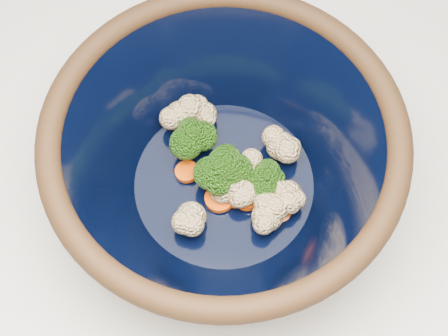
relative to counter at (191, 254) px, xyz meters
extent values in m
plane|color=#9E7A54|center=(0.00, 0.00, -0.45)|extent=(3.00, 3.00, 0.00)
cube|color=white|center=(0.00, 0.00, 0.00)|extent=(1.20, 1.20, 0.90)
cylinder|color=black|center=(0.07, -0.06, 0.46)|extent=(0.20, 0.20, 0.01)
torus|color=black|center=(0.07, -0.06, 0.59)|extent=(0.34, 0.34, 0.02)
cylinder|color=black|center=(0.07, -0.06, 0.48)|extent=(0.19, 0.19, 0.00)
cylinder|color=#608442|center=(0.06, -0.07, 0.49)|extent=(0.01, 0.01, 0.02)
ellipsoid|color=#326B14|center=(0.06, -0.07, 0.52)|extent=(0.04, 0.04, 0.04)
cylinder|color=#608442|center=(0.07, -0.06, 0.49)|extent=(0.01, 0.01, 0.02)
ellipsoid|color=#326B14|center=(0.07, -0.06, 0.52)|extent=(0.05, 0.05, 0.04)
cylinder|color=#608442|center=(0.06, -0.07, 0.49)|extent=(0.01, 0.01, 0.02)
ellipsoid|color=#326B14|center=(0.06, -0.07, 0.52)|extent=(0.05, 0.05, 0.04)
cylinder|color=#608442|center=(0.11, -0.07, 0.49)|extent=(0.01, 0.01, 0.02)
ellipsoid|color=#326B14|center=(0.11, -0.07, 0.51)|extent=(0.04, 0.04, 0.03)
cylinder|color=#608442|center=(0.03, -0.03, 0.49)|extent=(0.01, 0.01, 0.02)
ellipsoid|color=#326B14|center=(0.03, -0.03, 0.52)|extent=(0.04, 0.04, 0.04)
sphere|color=beige|center=(0.13, -0.08, 0.50)|extent=(0.03, 0.03, 0.03)
sphere|color=beige|center=(0.01, 0.00, 0.50)|extent=(0.03, 0.03, 0.03)
sphere|color=beige|center=(0.09, -0.05, 0.50)|extent=(0.03, 0.03, 0.03)
sphere|color=beige|center=(0.07, -0.08, 0.50)|extent=(0.03, 0.03, 0.03)
sphere|color=beige|center=(0.06, -0.07, 0.50)|extent=(0.03, 0.03, 0.03)
sphere|color=beige|center=(0.04, 0.01, 0.50)|extent=(0.03, 0.03, 0.03)
sphere|color=beige|center=(0.08, -0.08, 0.50)|extent=(0.03, 0.03, 0.03)
sphere|color=beige|center=(0.11, -0.10, 0.50)|extent=(0.03, 0.03, 0.03)
sphere|color=beige|center=(0.04, -0.11, 0.50)|extent=(0.03, 0.03, 0.03)
sphere|color=beige|center=(0.12, -0.02, 0.50)|extent=(0.03, 0.03, 0.03)
cylinder|color=#DB4B09|center=(0.08, -0.06, 0.49)|extent=(0.03, 0.03, 0.01)
cylinder|color=#DB4B09|center=(0.06, -0.09, 0.49)|extent=(0.03, 0.03, 0.01)
cylinder|color=#DB4B09|center=(0.08, -0.08, 0.49)|extent=(0.03, 0.03, 0.01)
cylinder|color=#DB4B09|center=(0.03, -0.06, 0.49)|extent=(0.02, 0.02, 0.01)
cylinder|color=#DB4B09|center=(0.09, -0.08, 0.49)|extent=(0.03, 0.03, 0.01)
cylinder|color=#DB4B09|center=(0.13, -0.09, 0.49)|extent=(0.03, 0.03, 0.01)
cylinder|color=#DB4B09|center=(0.11, -0.07, 0.49)|extent=(0.03, 0.03, 0.01)
camera|label=1|loc=(0.10, -0.33, 1.08)|focal=50.00mm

